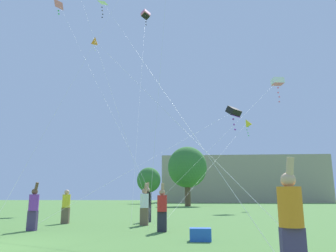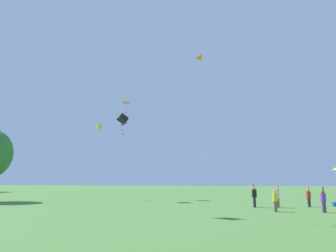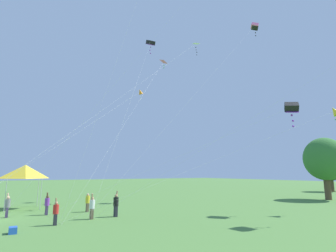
% 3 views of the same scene
% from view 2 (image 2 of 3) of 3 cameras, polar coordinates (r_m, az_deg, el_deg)
% --- Properties ---
extents(cooler_box, '(0.61, 0.42, 0.36)m').
position_cam_2_polar(cooler_box, '(33.10, 27.08, -12.03)').
color(cooler_box, blue).
rests_on(cooler_box, ground).
extents(person_black_shirt, '(0.41, 0.41, 1.98)m').
position_cam_2_polar(person_black_shirt, '(29.44, 14.80, -11.67)').
color(person_black_shirt, '#282833').
rests_on(person_black_shirt, ground).
extents(person_white_shirt, '(0.38, 0.38, 1.86)m').
position_cam_2_polar(person_white_shirt, '(29.74, 18.56, -11.58)').
color(person_white_shirt, brown).
rests_on(person_white_shirt, ground).
extents(person_purple_shirt, '(0.37, 0.37, 1.80)m').
position_cam_2_polar(person_purple_shirt, '(26.41, 25.45, -11.57)').
color(person_purple_shirt, '#473860').
rests_on(person_purple_shirt, ground).
extents(person_red_shirt, '(0.36, 0.36, 1.75)m').
position_cam_2_polar(person_red_shirt, '(31.21, 23.31, -11.28)').
color(person_red_shirt, '#282833').
rests_on(person_red_shirt, ground).
extents(person_yellow_shirt, '(0.37, 0.37, 1.58)m').
position_cam_2_polar(person_yellow_shirt, '(25.82, 18.17, -12.11)').
color(person_yellow_shirt, brown).
rests_on(person_yellow_shirt, ground).
extents(kite_orange_diamond_0, '(9.18, 15.83, 12.46)m').
position_cam_2_polar(kite_orange_diamond_0, '(26.88, 5.88, 11.85)').
color(kite_orange_diamond_0, silver).
rests_on(kite_orange_diamond_0, ground).
extents(kite_black_box_5, '(11.29, 19.43, 9.93)m').
position_cam_2_polar(kite_black_box_5, '(38.53, -7.90, 1.17)').
color(kite_black_box_5, silver).
rests_on(kite_black_box_5, ground).
extents(kite_white_box_6, '(12.10, 17.49, 13.06)m').
position_cam_2_polar(kite_white_box_6, '(43.98, -7.27, 4.35)').
color(kite_white_box_6, silver).
rests_on(kite_white_box_6, ground).
extents(kite_yellow_diamond_8, '(7.99, 22.88, 9.64)m').
position_cam_2_polar(kite_yellow_diamond_8, '(41.52, -11.83, 0.13)').
color(kite_yellow_diamond_8, silver).
rests_on(kite_yellow_diamond_8, ground).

